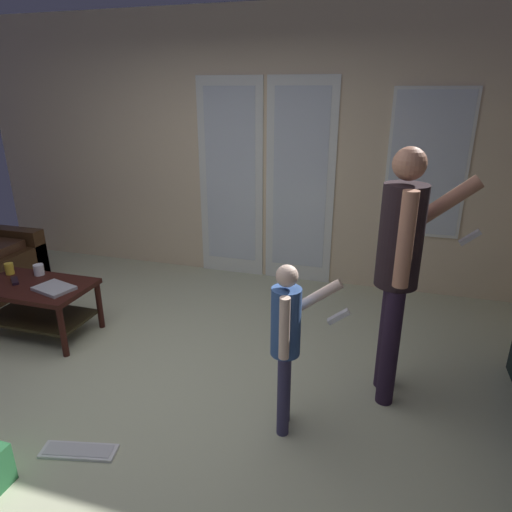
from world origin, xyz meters
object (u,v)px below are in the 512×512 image
Objects in this scene: laptop_closed at (54,288)px; loose_keyboard at (79,451)px; coffee_table at (37,298)px; person_adult at (401,257)px; cup_by_laptop at (39,270)px; cup_near_edge at (9,269)px; tv_remote_black at (15,281)px; person_child at (287,335)px.

loose_keyboard is at bearing -32.44° from laptop_closed.
loose_keyboard is (1.18, -1.08, -0.32)m from coffee_table.
person_adult is 3.03m from cup_by_laptop.
cup_by_laptop is (0.26, 0.06, -0.00)m from cup_near_edge.
cup_by_laptop is (-2.98, 0.19, -0.50)m from person_adult.
tv_remote_black is at bearing -115.84° from cup_by_laptop.
tv_remote_black is at bearing 141.70° from loose_keyboard.
cup_near_edge is 0.27m from cup_by_laptop.
tv_remote_black is (-0.09, -0.19, -0.04)m from cup_by_laptop.
cup_near_edge is at bearing -175.21° from tv_remote_black.
person_adult is 5.55× the size of laptop_closed.
person_adult reaches higher than coffee_table.
loose_keyboard is at bearing -42.63° from coffee_table.
laptop_closed reaches higher than tv_remote_black.
cup_near_edge is (-0.37, 0.13, 0.18)m from coffee_table.
coffee_table is at bearing -19.63° from cup_near_edge.
cup_by_laptop is at bearing 12.23° from cup_near_edge.
loose_keyboard is at bearing 3.52° from tv_remote_black.
coffee_table is 5.47× the size of tv_remote_black.
loose_keyboard is 1.48m from laptop_closed.
cup_by_laptop reaches higher than tv_remote_black.
person_child is at bearing -13.01° from coffee_table.
coffee_table is 9.33× the size of cup_near_edge.
cup_near_edge is at bearing -167.77° from cup_by_laptop.
person_adult reaches higher than loose_keyboard.
cup_near_edge reaches higher than loose_keyboard.
coffee_table is 0.24m from tv_remote_black.
coffee_table is 3.06× the size of laptop_closed.
person_adult is at bearing -2.42° from cup_near_edge.
laptop_closed is at bearing 132.08° from loose_keyboard.
laptop_closed is at bearing 36.31° from tv_remote_black.
tv_remote_black is (-3.07, 0.01, -0.54)m from person_adult.
tv_remote_black is (0.17, -0.13, -0.04)m from cup_near_edge.
coffee_table is 0.43m from cup_near_edge.
laptop_closed is (-2.05, 0.49, -0.18)m from person_child.
loose_keyboard is 1.51× the size of laptop_closed.
cup_by_laptop reaches higher than laptop_closed.
cup_near_edge is 1.05× the size of cup_by_laptop.
tv_remote_black reaches higher than loose_keyboard.
person_child is 10.95× the size of cup_near_edge.
cup_by_laptop is (-0.34, 0.23, 0.03)m from laptop_closed.
coffee_table is 1.63m from loose_keyboard.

